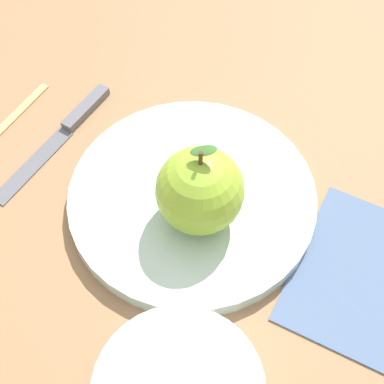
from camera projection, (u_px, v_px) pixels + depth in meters
name	position (u px, v px, depth m)	size (l,w,h in m)	color
ground_plane	(154.00, 200.00, 0.59)	(2.40, 2.40, 0.00)	olive
dinner_plate	(192.00, 197.00, 0.58)	(0.25, 0.25, 0.02)	#B2C6B2
apple	(200.00, 191.00, 0.52)	(0.08, 0.08, 0.10)	#8CB22D
knife	(64.00, 131.00, 0.63)	(0.18, 0.04, 0.01)	#59595E
linen_napkin	(358.00, 272.00, 0.54)	(0.11, 0.16, 0.00)	slate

